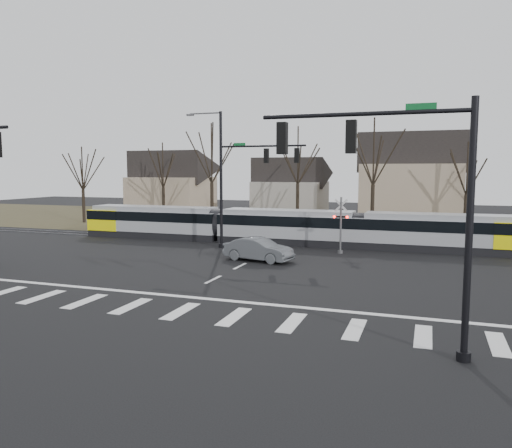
% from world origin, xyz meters
% --- Properties ---
extents(ground, '(140.00, 140.00, 0.00)m').
position_xyz_m(ground, '(0.00, 0.00, 0.00)').
color(ground, black).
extents(grass_verge, '(140.00, 28.00, 0.01)m').
position_xyz_m(grass_verge, '(0.00, 32.00, 0.01)').
color(grass_verge, '#38331E').
rests_on(grass_verge, ground).
extents(crosswalk, '(27.00, 2.60, 0.01)m').
position_xyz_m(crosswalk, '(0.00, -4.00, 0.01)').
color(crosswalk, silver).
rests_on(crosswalk, ground).
extents(stop_line, '(28.00, 0.35, 0.01)m').
position_xyz_m(stop_line, '(0.00, -1.80, 0.01)').
color(stop_line, silver).
rests_on(stop_line, ground).
extents(lane_dashes, '(0.18, 30.00, 0.01)m').
position_xyz_m(lane_dashes, '(0.00, 16.00, 0.01)').
color(lane_dashes, silver).
rests_on(lane_dashes, ground).
extents(rail_pair, '(90.00, 1.52, 0.06)m').
position_xyz_m(rail_pair, '(0.00, 15.80, 0.03)').
color(rail_pair, '#59595E').
rests_on(rail_pair, ground).
extents(tram, '(35.97, 2.67, 2.73)m').
position_xyz_m(tram, '(0.11, 16.00, 1.49)').
color(tram, gray).
rests_on(tram, ground).
extents(sedan, '(3.36, 5.20, 1.51)m').
position_xyz_m(sedan, '(0.47, 8.12, 0.75)').
color(sedan, '#585B60').
rests_on(sedan, ground).
extents(signal_pole_near_right, '(6.72, 0.44, 8.00)m').
position_xyz_m(signal_pole_near_right, '(10.11, -6.00, 5.17)').
color(signal_pole_near_right, black).
rests_on(signal_pole_near_right, ground).
extents(signal_pole_far, '(9.28, 0.44, 10.20)m').
position_xyz_m(signal_pole_far, '(-2.41, 12.50, 5.70)').
color(signal_pole_far, black).
rests_on(signal_pole_far, ground).
extents(rail_crossing_signal, '(1.08, 0.36, 4.00)m').
position_xyz_m(rail_crossing_signal, '(5.00, 12.79, 1.89)').
color(rail_crossing_signal, '#59595B').
rests_on(rail_crossing_signal, ground).
extents(tree_row, '(59.20, 7.20, 10.00)m').
position_xyz_m(tree_row, '(2.00, 26.00, 5.00)').
color(tree_row, black).
rests_on(tree_row, ground).
extents(house_a, '(9.72, 8.64, 8.60)m').
position_xyz_m(house_a, '(-20.00, 34.00, 4.46)').
color(house_a, gray).
rests_on(house_a, ground).
extents(house_b, '(8.64, 7.56, 7.65)m').
position_xyz_m(house_b, '(-5.00, 36.00, 3.97)').
color(house_b, gray).
rests_on(house_b, ground).
extents(house_c, '(10.80, 8.64, 10.10)m').
position_xyz_m(house_c, '(9.00, 33.00, 5.23)').
color(house_c, gray).
rests_on(house_c, ground).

